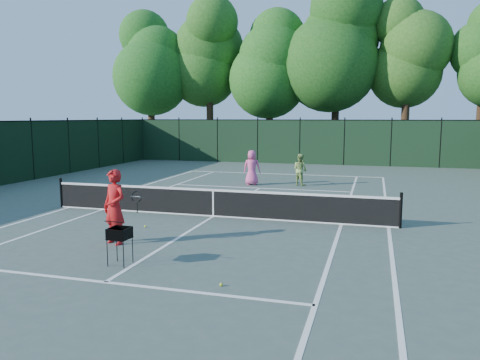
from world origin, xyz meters
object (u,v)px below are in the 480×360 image
(player_pink, at_px, (252,168))
(loose_ball_midcourt, at_px, (145,226))
(coach, at_px, (115,207))
(player_green, at_px, (300,170))
(ball_hopper, at_px, (120,234))
(loose_ball_near_cart, at_px, (221,285))

(player_pink, xyz_separation_m, loose_ball_midcourt, (-0.81, -9.33, -0.80))
(coach, bearing_deg, player_green, 94.95)
(loose_ball_midcourt, bearing_deg, ball_hopper, -71.30)
(coach, distance_m, loose_ball_midcourt, 2.03)
(loose_ball_midcourt, bearing_deg, player_pink, 85.05)
(coach, bearing_deg, loose_ball_midcourt, 112.60)
(player_green, height_order, loose_ball_midcourt, player_green)
(coach, xyz_separation_m, loose_ball_near_cart, (3.58, -2.15, -0.93))
(loose_ball_near_cart, relative_size, loose_ball_midcourt, 1.00)
(player_pink, height_order, loose_ball_near_cart, player_pink)
(player_green, bearing_deg, ball_hopper, 115.04)
(ball_hopper, height_order, loose_ball_midcourt, ball_hopper)
(ball_hopper, bearing_deg, player_pink, 96.96)
(coach, distance_m, player_pink, 11.16)
(coach, relative_size, loose_ball_near_cart, 28.20)
(player_green, relative_size, loose_ball_near_cart, 22.16)
(coach, xyz_separation_m, loose_ball_midcourt, (-0.11, 1.81, -0.93))
(loose_ball_near_cart, distance_m, loose_ball_midcourt, 5.41)
(ball_hopper, xyz_separation_m, loose_ball_near_cart, (2.56, -0.65, -0.66))
(player_pink, height_order, ball_hopper, player_pink)
(player_pink, bearing_deg, ball_hopper, 83.23)
(player_pink, relative_size, loose_ball_midcourt, 24.58)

